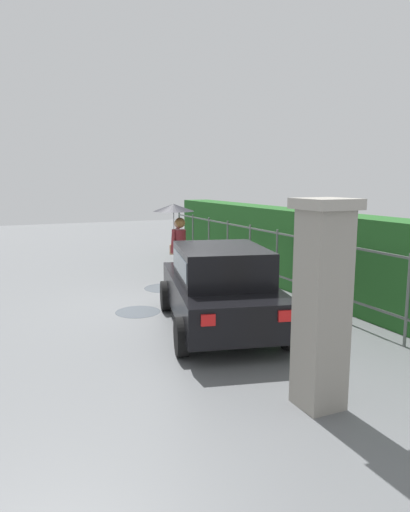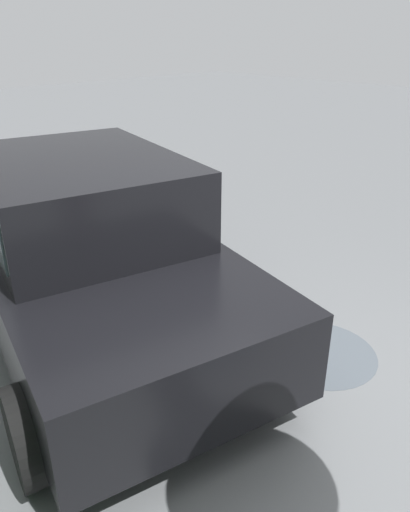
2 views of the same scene
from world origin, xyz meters
name	(u,v)px [view 1 (image 1 of 2)]	position (x,y,z in m)	size (l,w,h in m)	color
ground_plane	(175,305)	(0.00, 0.00, 0.00)	(40.00, 40.00, 0.00)	slate
car	(220,284)	(1.75, 0.21, 0.80)	(3.99, 2.55, 1.48)	black
pedestrian	(176,227)	(-1.44, 0.59, 1.49)	(0.97, 0.97, 2.05)	#47283D
gate_pillar	(322,303)	(4.79, 0.00, 1.24)	(0.60, 0.60, 2.42)	gray
fence_section	(263,255)	(-0.56, 2.48, 0.83)	(11.22, 0.05, 1.50)	#59605B
hedge_row	(292,248)	(-0.56, 3.32, 0.95)	(12.17, 0.90, 1.90)	#235B23
puddle_near	(138,312)	(0.16, -0.84, 0.00)	(0.91, 0.91, 0.00)	#4C545B
puddle_far	(165,288)	(-1.57, 0.34, 0.00)	(1.04, 1.04, 0.00)	#4C545B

